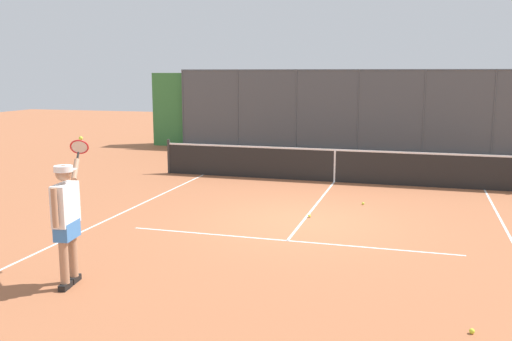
{
  "coord_description": "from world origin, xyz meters",
  "views": [
    {
      "loc": [
        -2.28,
        11.43,
        3.13
      ],
      "look_at": [
        1.04,
        -0.01,
        1.05
      ],
      "focal_mm": 39.5,
      "sensor_mm": 36.0,
      "label": 1
    }
  ],
  "objects_px": {
    "tennis_player": "(66,214)",
    "tennis_ball_mid_court": "(309,216)",
    "tennis_ball_by_sideline": "(472,331)",
    "tennis_ball_near_baseline": "(363,203)"
  },
  "relations": [
    {
      "from": "tennis_player",
      "to": "tennis_ball_near_baseline",
      "type": "height_order",
      "value": "tennis_player"
    },
    {
      "from": "tennis_ball_mid_court",
      "to": "tennis_ball_near_baseline",
      "type": "bearing_deg",
      "value": -123.59
    },
    {
      "from": "tennis_ball_near_baseline",
      "to": "tennis_ball_by_sideline",
      "type": "height_order",
      "value": "same"
    },
    {
      "from": "tennis_player",
      "to": "tennis_ball_by_sideline",
      "type": "distance_m",
      "value": 5.72
    },
    {
      "from": "tennis_ball_near_baseline",
      "to": "tennis_ball_mid_court",
      "type": "bearing_deg",
      "value": 56.41
    },
    {
      "from": "tennis_player",
      "to": "tennis_ball_by_sideline",
      "type": "relative_size",
      "value": 31.98
    },
    {
      "from": "tennis_player",
      "to": "tennis_ball_mid_court",
      "type": "bearing_deg",
      "value": -36.74
    },
    {
      "from": "tennis_ball_near_baseline",
      "to": "tennis_ball_by_sideline",
      "type": "relative_size",
      "value": 1.0
    },
    {
      "from": "tennis_player",
      "to": "tennis_ball_by_sideline",
      "type": "bearing_deg",
      "value": -98.45
    },
    {
      "from": "tennis_player",
      "to": "tennis_ball_mid_court",
      "type": "distance_m",
      "value": 5.7
    }
  ]
}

